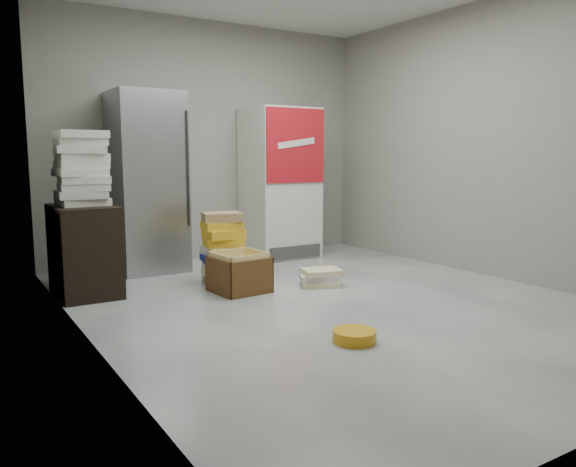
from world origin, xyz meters
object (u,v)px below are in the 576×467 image
at_px(steel_fridge, 147,183).
at_px(cardboard_box, 239,275).
at_px(wood_shelf, 84,250).
at_px(phonebook_stack_main, 223,248).
at_px(coke_cooler, 280,183).

height_order(steel_fridge, cardboard_box, steel_fridge).
relative_size(steel_fridge, cardboard_box, 3.86).
bearing_deg(cardboard_box, wood_shelf, 146.77).
distance_m(wood_shelf, phonebook_stack_main, 1.27).
bearing_deg(coke_cooler, cardboard_box, -132.59).
bearing_deg(steel_fridge, coke_cooler, -0.18).
bearing_deg(wood_shelf, steel_fridge, 41.31).
xyz_separation_m(wood_shelf, phonebook_stack_main, (1.24, -0.26, -0.05)).
bearing_deg(steel_fridge, wood_shelf, -138.69).
bearing_deg(cardboard_box, coke_cooler, 42.39).
relative_size(coke_cooler, wood_shelf, 2.25).
bearing_deg(steel_fridge, phonebook_stack_main, -67.52).
xyz_separation_m(phonebook_stack_main, cardboard_box, (-0.02, -0.39, -0.20)).
height_order(steel_fridge, coke_cooler, steel_fridge).
relative_size(coke_cooler, phonebook_stack_main, 2.60).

